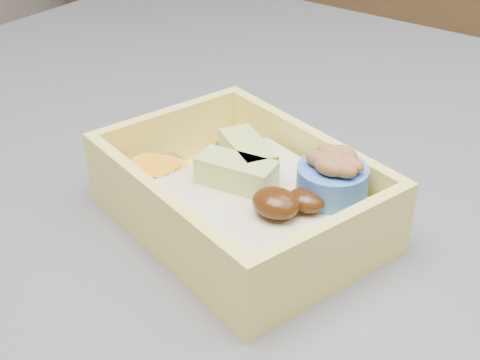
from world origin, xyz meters
The scene contains 1 object.
bento_box centered at (-0.09, -0.18, 0.95)m, with size 0.23×0.19×0.07m.
Camera 1 is at (0.15, -0.51, 1.21)m, focal length 50.00 mm.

